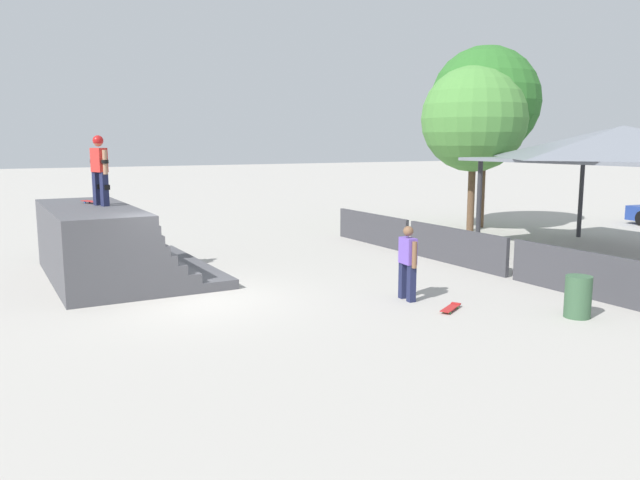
{
  "coord_description": "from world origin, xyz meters",
  "views": [
    {
      "loc": [
        13.27,
        -4.05,
        3.49
      ],
      "look_at": [
        -0.39,
        3.56,
        1.03
      ],
      "focal_mm": 35.0,
      "sensor_mm": 36.0,
      "label": 1
    }
  ],
  "objects_px": {
    "skateboard_on_ground": "(451,308)",
    "tree_beside_pavilion": "(485,102)",
    "skater_on_deck": "(99,165)",
    "skateboard_on_deck": "(93,202)",
    "tree_far_back": "(474,119)",
    "trash_bin": "(578,297)",
    "bystander_walking": "(408,259)"
  },
  "relations": [
    {
      "from": "tree_beside_pavilion",
      "to": "tree_far_back",
      "type": "relative_size",
      "value": 1.13
    },
    {
      "from": "skater_on_deck",
      "to": "skateboard_on_deck",
      "type": "height_order",
      "value": "skater_on_deck"
    },
    {
      "from": "bystander_walking",
      "to": "trash_bin",
      "type": "relative_size",
      "value": 1.96
    },
    {
      "from": "bystander_walking",
      "to": "trash_bin",
      "type": "distance_m",
      "value": 3.56
    },
    {
      "from": "skateboard_on_ground",
      "to": "skater_on_deck",
      "type": "bearing_deg",
      "value": 99.54
    },
    {
      "from": "tree_beside_pavilion",
      "to": "tree_far_back",
      "type": "bearing_deg",
      "value": -62.33
    },
    {
      "from": "tree_beside_pavilion",
      "to": "skateboard_on_deck",
      "type": "bearing_deg",
      "value": -83.17
    },
    {
      "from": "skateboard_on_deck",
      "to": "trash_bin",
      "type": "height_order",
      "value": "skateboard_on_deck"
    },
    {
      "from": "skater_on_deck",
      "to": "trash_bin",
      "type": "bearing_deg",
      "value": 22.84
    },
    {
      "from": "bystander_walking",
      "to": "tree_far_back",
      "type": "height_order",
      "value": "tree_far_back"
    },
    {
      "from": "skater_on_deck",
      "to": "skateboard_on_deck",
      "type": "bearing_deg",
      "value": 169.88
    },
    {
      "from": "skateboard_on_deck",
      "to": "skateboard_on_ground",
      "type": "relative_size",
      "value": 1.13
    },
    {
      "from": "trash_bin",
      "to": "bystander_walking",
      "type": "bearing_deg",
      "value": -142.56
    },
    {
      "from": "skateboard_on_deck",
      "to": "tree_far_back",
      "type": "relative_size",
      "value": 0.13
    },
    {
      "from": "skateboard_on_deck",
      "to": "tree_beside_pavilion",
      "type": "distance_m",
      "value": 15.95
    },
    {
      "from": "tree_far_back",
      "to": "trash_bin",
      "type": "bearing_deg",
      "value": -32.83
    },
    {
      "from": "skater_on_deck",
      "to": "skateboard_on_deck",
      "type": "relative_size",
      "value": 2.05
    },
    {
      "from": "skater_on_deck",
      "to": "tree_far_back",
      "type": "relative_size",
      "value": 0.28
    },
    {
      "from": "skater_on_deck",
      "to": "tree_beside_pavilion",
      "type": "distance_m",
      "value": 15.78
    },
    {
      "from": "skateboard_on_ground",
      "to": "tree_beside_pavilion",
      "type": "height_order",
      "value": "tree_beside_pavilion"
    },
    {
      "from": "skateboard_on_ground",
      "to": "tree_far_back",
      "type": "xyz_separation_m",
      "value": [
        -8.83,
        8.62,
        4.32
      ]
    },
    {
      "from": "tree_beside_pavilion",
      "to": "tree_far_back",
      "type": "xyz_separation_m",
      "value": [
        0.56,
        -1.07,
        -0.73
      ]
    },
    {
      "from": "skateboard_on_deck",
      "to": "skateboard_on_ground",
      "type": "distance_m",
      "value": 9.71
    },
    {
      "from": "skateboard_on_ground",
      "to": "bystander_walking",
      "type": "bearing_deg",
      "value": 73.51
    },
    {
      "from": "tree_beside_pavilion",
      "to": "tree_far_back",
      "type": "height_order",
      "value": "tree_beside_pavilion"
    },
    {
      "from": "tree_beside_pavilion",
      "to": "trash_bin",
      "type": "distance_m",
      "value": 14.32
    },
    {
      "from": "skateboard_on_deck",
      "to": "trash_bin",
      "type": "relative_size",
      "value": 1.02
    },
    {
      "from": "skater_on_deck",
      "to": "skateboard_on_ground",
      "type": "height_order",
      "value": "skater_on_deck"
    },
    {
      "from": "skater_on_deck",
      "to": "skateboard_on_ground",
      "type": "distance_m",
      "value": 9.41
    },
    {
      "from": "trash_bin",
      "to": "skater_on_deck",
      "type": "bearing_deg",
      "value": -138.36
    },
    {
      "from": "trash_bin",
      "to": "skateboard_on_deck",
      "type": "bearing_deg",
      "value": -140.03
    },
    {
      "from": "skateboard_on_deck",
      "to": "skateboard_on_ground",
      "type": "height_order",
      "value": "skateboard_on_deck"
    }
  ]
}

